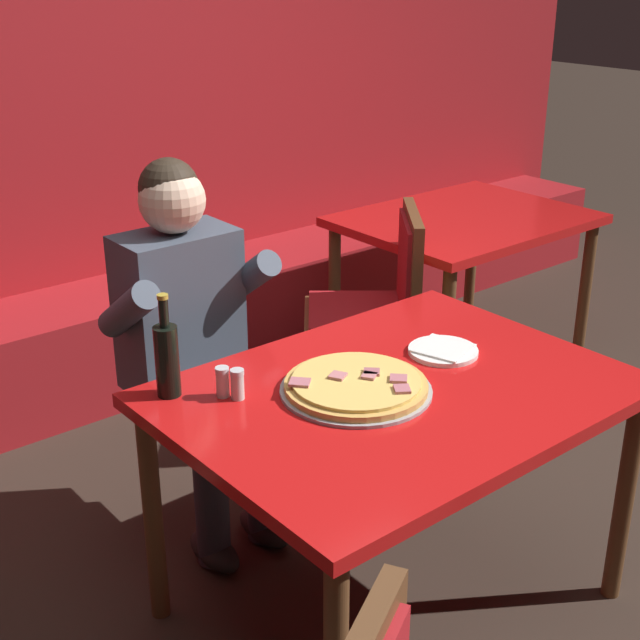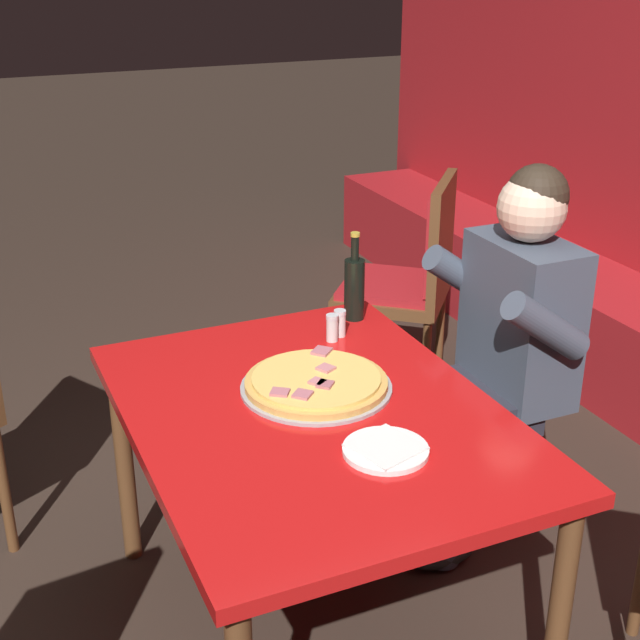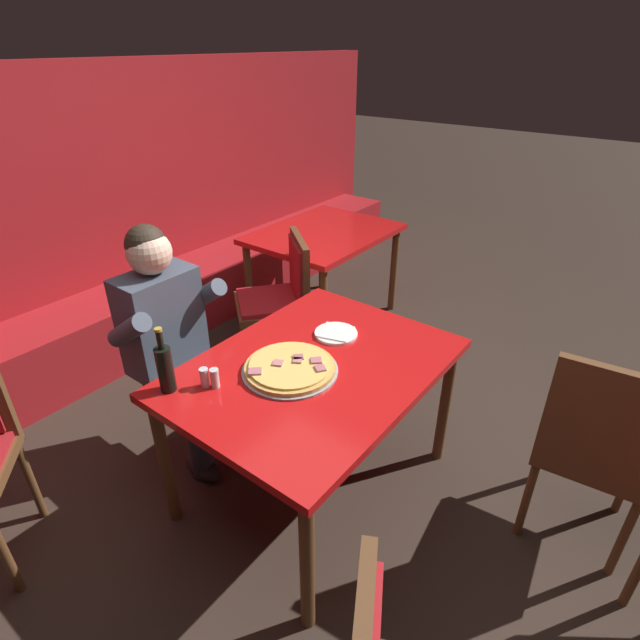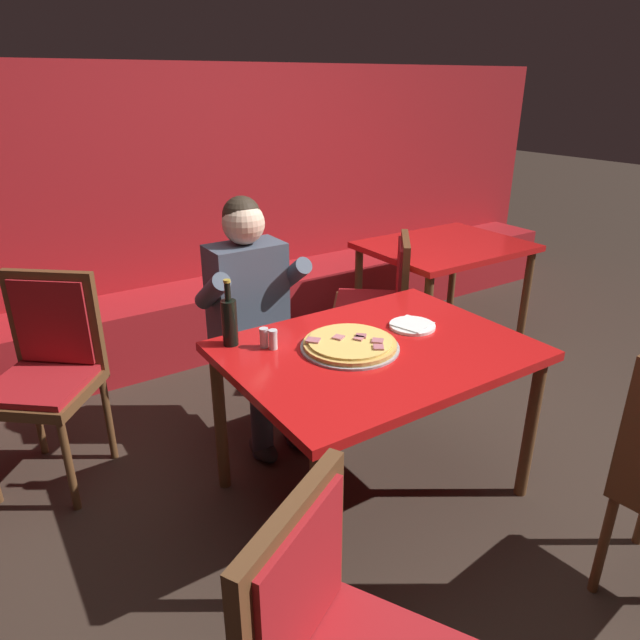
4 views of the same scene
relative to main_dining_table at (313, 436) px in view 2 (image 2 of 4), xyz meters
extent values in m
plane|color=#33261E|center=(0.00, 0.00, -0.67)|extent=(24.00, 24.00, 0.00)
cylinder|color=brown|center=(-0.57, -0.41, -0.31)|extent=(0.06, 0.06, 0.70)
cylinder|color=brown|center=(-0.57, 0.41, -0.31)|extent=(0.06, 0.06, 0.70)
cylinder|color=brown|center=(0.57, 0.41, -0.31)|extent=(0.06, 0.06, 0.70)
cube|color=red|center=(0.00, 0.00, 0.06)|extent=(1.25, 0.94, 0.04)
cylinder|color=#9E9EA3|center=(-0.10, 0.05, 0.08)|extent=(0.42, 0.42, 0.01)
cylinder|color=gold|center=(-0.10, 0.05, 0.10)|extent=(0.39, 0.39, 0.02)
cylinder|color=#E5BC5B|center=(-0.10, 0.05, 0.11)|extent=(0.36, 0.36, 0.01)
cube|color=#C6757A|center=(-0.13, 0.10, 0.12)|extent=(0.06, 0.06, 0.01)
cube|color=#B76670|center=(-0.02, -0.02, 0.12)|extent=(0.07, 0.07, 0.01)
cube|color=#B76670|center=(-0.05, -0.07, 0.12)|extent=(0.06, 0.06, 0.01)
cube|color=#C6757A|center=(-0.07, 0.04, 0.12)|extent=(0.05, 0.05, 0.01)
cube|color=#A85B66|center=(-0.05, 0.06, 0.12)|extent=(0.06, 0.06, 0.01)
cube|color=#B76670|center=(-0.24, 0.13, 0.12)|extent=(0.07, 0.07, 0.01)
cylinder|color=white|center=(0.27, 0.08, 0.09)|extent=(0.21, 0.21, 0.01)
cube|color=white|center=(0.27, 0.08, 0.10)|extent=(0.19, 0.19, 0.01)
cylinder|color=black|center=(-0.51, 0.36, 0.18)|extent=(0.07, 0.07, 0.20)
cylinder|color=black|center=(-0.51, 0.36, 0.32)|extent=(0.03, 0.03, 0.08)
cylinder|color=#B29933|center=(-0.51, 0.36, 0.37)|extent=(0.03, 0.03, 0.01)
cylinder|color=silver|center=(-0.40, 0.26, 0.12)|extent=(0.04, 0.04, 0.07)
cylinder|color=#516B33|center=(-0.40, 0.26, 0.10)|extent=(0.03, 0.03, 0.04)
cylinder|color=silver|center=(-0.40, 0.26, 0.16)|extent=(0.04, 0.04, 0.01)
cylinder|color=silver|center=(-0.38, 0.23, 0.12)|extent=(0.04, 0.04, 0.07)
cylinder|color=#B23323|center=(-0.38, 0.23, 0.10)|extent=(0.03, 0.03, 0.04)
cylinder|color=silver|center=(-0.38, 0.23, 0.16)|extent=(0.04, 0.04, 0.01)
ellipsoid|color=black|center=(-0.31, 0.50, -0.62)|extent=(0.11, 0.24, 0.09)
ellipsoid|color=black|center=(-0.11, 0.50, -0.62)|extent=(0.11, 0.24, 0.09)
cylinder|color=#282833|center=(-0.31, 0.50, -0.44)|extent=(0.11, 0.11, 0.43)
cylinder|color=#282833|center=(-0.11, 0.50, -0.44)|extent=(0.11, 0.11, 0.43)
cube|color=#282833|center=(-0.21, 0.60, -0.16)|extent=(0.34, 0.40, 0.12)
cube|color=#424C5B|center=(-0.21, 0.80, 0.11)|extent=(0.38, 0.22, 0.52)
cylinder|color=#424C5B|center=(-0.43, 0.72, 0.19)|extent=(0.09, 0.30, 0.25)
cylinder|color=#424C5B|center=(0.01, 0.72, 0.19)|extent=(0.09, 0.30, 0.25)
sphere|color=beige|center=(-0.21, 0.80, 0.48)|extent=(0.21, 0.21, 0.21)
sphere|color=#2D2319|center=(-0.21, 0.82, 0.51)|extent=(0.19, 0.19, 0.19)
cylinder|color=brown|center=(-0.75, -0.77, -0.43)|extent=(0.04, 0.04, 0.48)
cylinder|color=brown|center=(-1.48, 0.87, -0.43)|extent=(0.04, 0.04, 0.46)
cylinder|color=brown|center=(-1.19, 0.63, -0.43)|extent=(0.04, 0.04, 0.46)
cylinder|color=brown|center=(-1.24, 1.16, -0.43)|extent=(0.04, 0.04, 0.46)
cylinder|color=brown|center=(-0.95, 0.92, -0.43)|extent=(0.04, 0.04, 0.46)
cube|color=brown|center=(-1.22, 0.89, -0.18)|extent=(0.62, 0.62, 0.05)
cube|color=#A3191E|center=(-1.22, 0.89, -0.14)|extent=(0.57, 0.57, 0.03)
cube|color=brown|center=(-1.09, 1.05, 0.09)|extent=(0.36, 0.31, 0.48)
cube|color=#A3191E|center=(-1.11, 1.03, 0.09)|extent=(0.29, 0.25, 0.41)
camera|label=1|loc=(-1.56, -1.56, 1.20)|focal=50.00mm
camera|label=2|loc=(1.89, -0.81, 1.23)|focal=50.00mm
camera|label=3|loc=(-1.43, -1.13, 1.34)|focal=28.00mm
camera|label=4|loc=(-1.40, -1.69, 1.12)|focal=32.00mm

